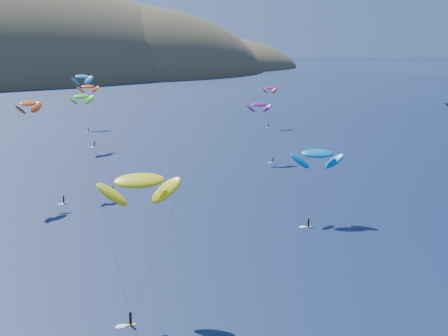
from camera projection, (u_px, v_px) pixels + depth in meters
kitesurfer_2 at (139, 181)px, 94.95m from camera, size 13.03×10.83×23.31m
kitesurfer_3 at (81, 96)px, 166.34m from camera, size 8.97×11.14×27.15m
kitesurfer_4 at (82, 77)px, 227.11m from camera, size 10.78×8.40×28.66m
kitesurfer_5 at (317, 154)px, 141.87m from camera, size 13.55×11.49×18.10m
kitesurfer_6 at (259, 105)px, 205.11m from camera, size 8.81×10.36×20.75m
kitesurfer_8 at (270, 88)px, 277.15m from camera, size 8.00×4.94×19.51m
kitesurfer_9 at (28, 103)px, 154.54m from camera, size 10.50×12.32×27.07m
kitesurfer_11 at (88, 87)px, 274.87m from camera, size 10.08×14.10×20.75m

